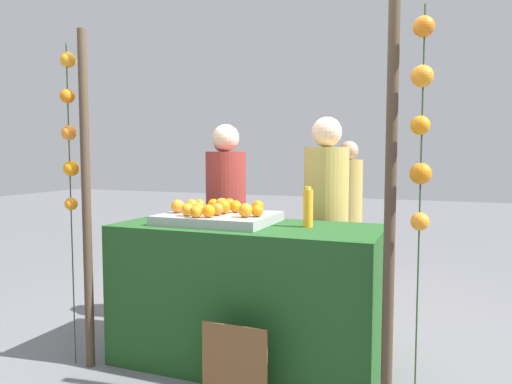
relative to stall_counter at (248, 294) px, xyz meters
name	(u,v)px	position (x,y,z in m)	size (l,w,h in m)	color
ground_plane	(248,362)	(0.00, 0.00, -0.45)	(24.00, 24.00, 0.00)	slate
stall_counter	(248,294)	(0.00, 0.00, 0.00)	(1.68, 0.74, 0.91)	#1E4C1E
orange_tray	(219,218)	(-0.21, 0.02, 0.48)	(0.72, 0.58, 0.06)	#9EA0A5
orange_0	(178,206)	(-0.49, -0.04, 0.56)	(0.09, 0.09, 0.09)	orange
orange_1	(222,204)	(-0.26, 0.17, 0.56)	(0.09, 0.09, 0.09)	orange
orange_2	(245,210)	(0.02, -0.08, 0.56)	(0.09, 0.09, 0.09)	orange
orange_3	(209,211)	(-0.19, -0.17, 0.55)	(0.08, 0.08, 0.08)	orange
orange_4	(224,207)	(-0.18, 0.03, 0.56)	(0.09, 0.09, 0.09)	orange
orange_5	(192,206)	(-0.41, 0.02, 0.56)	(0.09, 0.09, 0.09)	orange
orange_6	(194,206)	(-0.44, 0.09, 0.55)	(0.07, 0.07, 0.07)	orange
orange_7	(196,212)	(-0.26, -0.21, 0.55)	(0.07, 0.07, 0.07)	orange
orange_8	(236,207)	(-0.14, 0.12, 0.55)	(0.08, 0.08, 0.08)	orange
orange_9	(258,206)	(0.00, 0.18, 0.55)	(0.08, 0.08, 0.08)	orange
orange_10	(199,209)	(-0.30, -0.10, 0.55)	(0.08, 0.08, 0.08)	orange
orange_11	(213,204)	(-0.36, 0.23, 0.55)	(0.08, 0.08, 0.08)	orange
orange_12	(229,204)	(-0.24, 0.25, 0.55)	(0.08, 0.08, 0.08)	orange
orange_13	(257,211)	(0.08, -0.03, 0.55)	(0.08, 0.08, 0.08)	orange
orange_14	(200,205)	(-0.43, 0.16, 0.55)	(0.08, 0.08, 0.08)	orange
orange_15	(188,210)	(-0.34, -0.16, 0.55)	(0.08, 0.08, 0.08)	orange
orange_16	(217,209)	(-0.18, -0.06, 0.55)	(0.08, 0.08, 0.08)	orange
juice_bottle	(308,208)	(0.38, 0.06, 0.57)	(0.06, 0.06, 0.25)	#F6A324
chalkboard_sign	(235,367)	(0.14, -0.53, -0.23)	(0.38, 0.03, 0.46)	brown
vendor_left	(226,231)	(-0.45, 0.65, 0.29)	(0.32, 0.32, 1.59)	maroon
vendor_right	(326,235)	(0.36, 0.65, 0.30)	(0.33, 0.33, 1.63)	tan
crowd_person_0	(223,205)	(-1.33, 2.45, 0.29)	(0.32, 0.32, 1.59)	maroon
crowd_person_1	(348,216)	(0.20, 2.33, 0.24)	(0.30, 0.30, 1.49)	tan
canopy_post_left	(86,202)	(-0.92, -0.41, 0.61)	(0.06, 0.06, 2.12)	#473828
canopy_post_right	(390,215)	(0.92, -0.41, 0.61)	(0.06, 0.06, 2.12)	#473828
garland_strand_left	(69,130)	(-1.03, -0.42, 1.05)	(0.11, 0.11, 2.04)	#2D4C23
garland_strand_right	(421,122)	(1.06, -0.45, 1.05)	(0.11, 0.11, 2.04)	#2D4C23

